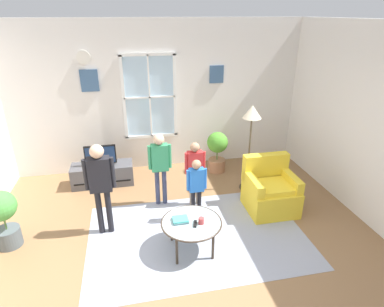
{
  "coord_description": "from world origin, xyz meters",
  "views": [
    {
      "loc": [
        -0.62,
        -3.45,
        3.0
      ],
      "look_at": [
        0.21,
        0.6,
        1.17
      ],
      "focal_mm": 30.0,
      "sensor_mm": 36.0,
      "label": 1
    }
  ],
  "objects": [
    {
      "name": "cup",
      "position": [
        0.2,
        -0.08,
        0.5
      ],
      "size": [
        0.07,
        0.07,
        0.09
      ],
      "primitive_type": "cylinder",
      "color": "#BF3F3F",
      "rests_on": "coffee_table"
    },
    {
      "name": "person_red_shirt",
      "position": [
        0.36,
        1.08,
        0.71
      ],
      "size": [
        0.34,
        0.15,
        1.13
      ],
      "color": "#726656",
      "rests_on": "ground_plane"
    },
    {
      "name": "potted_plant_by_window",
      "position": [
        1.06,
        2.22,
        0.48
      ],
      "size": [
        0.41,
        0.41,
        0.83
      ],
      "color": "#9E6B4C",
      "rests_on": "ground_plane"
    },
    {
      "name": "potted_plant_corner",
      "position": [
        -2.39,
        0.58,
        0.49
      ],
      "size": [
        0.41,
        0.41,
        0.85
      ],
      "color": "#4C565B",
      "rests_on": "ground_plane"
    },
    {
      "name": "television",
      "position": [
        -1.19,
        2.13,
        0.6
      ],
      "size": [
        0.56,
        0.08,
        0.38
      ],
      "color": "#4C4C4C",
      "rests_on": "tv_stand"
    },
    {
      "name": "armchair",
      "position": [
        1.53,
        0.72,
        0.33
      ],
      "size": [
        0.76,
        0.74,
        0.87
      ],
      "color": "yellow",
      "rests_on": "ground_plane"
    },
    {
      "name": "area_rug",
      "position": [
        0.22,
        0.25,
        0.0
      ],
      "size": [
        3.11,
        2.06,
        0.01
      ],
      "primitive_type": "cube",
      "color": "#999EAD",
      "rests_on": "ground_plane"
    },
    {
      "name": "person_black_shirt",
      "position": [
        -1.08,
        0.62,
        0.88
      ],
      "size": [
        0.42,
        0.19,
        1.4
      ],
      "color": "black",
      "rests_on": "ground_plane"
    },
    {
      "name": "floor_lamp",
      "position": [
        1.42,
        1.43,
        1.31
      ],
      "size": [
        0.32,
        0.32,
        1.57
      ],
      "color": "black",
      "rests_on": "ground_plane"
    },
    {
      "name": "back_wall",
      "position": [
        -0.01,
        2.78,
        1.46
      ],
      "size": [
        5.67,
        0.17,
        2.91
      ],
      "color": "silver",
      "rests_on": "ground_plane"
    },
    {
      "name": "coffee_table",
      "position": [
        0.08,
        -0.02,
        0.43
      ],
      "size": [
        0.82,
        0.82,
        0.46
      ],
      "color": "#99B2B7",
      "rests_on": "ground_plane"
    },
    {
      "name": "remote_near_books",
      "position": [
        0.12,
        -0.08,
        0.46
      ],
      "size": [
        0.07,
        0.15,
        0.02
      ],
      "primitive_type": "cube",
      "rotation": [
        0.0,
        0.0,
        -0.25
      ],
      "color": "black",
      "rests_on": "coffee_table"
    },
    {
      "name": "tv_stand",
      "position": [
        -1.19,
        2.13,
        0.2
      ],
      "size": [
        1.12,
        0.44,
        0.4
      ],
      "color": "#4C4C51",
      "rests_on": "ground_plane"
    },
    {
      "name": "person_green_shirt",
      "position": [
        -0.19,
        1.23,
        0.78
      ],
      "size": [
        0.38,
        0.17,
        1.25
      ],
      "color": "#333851",
      "rests_on": "ground_plane"
    },
    {
      "name": "book_stack",
      "position": [
        -0.06,
        0.03,
        0.47
      ],
      "size": [
        0.21,
        0.18,
        0.04
      ],
      "color": "slate",
      "rests_on": "coffee_table"
    },
    {
      "name": "person_blue_shirt",
      "position": [
        0.29,
        0.66,
        0.64
      ],
      "size": [
        0.31,
        0.14,
        1.03
      ],
      "color": "black",
      "rests_on": "ground_plane"
    },
    {
      "name": "ground_plane",
      "position": [
        0.0,
        0.0,
        -0.01
      ],
      "size": [
        6.27,
        6.05,
        0.02
      ],
      "primitive_type": "cube",
      "color": "olive"
    }
  ]
}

